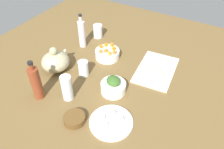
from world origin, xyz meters
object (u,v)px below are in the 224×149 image
(teapot, at_px, (56,61))
(drinking_glass_2, at_px, (98,31))
(plate_tofu, at_px, (111,122))
(bottle_0, at_px, (36,83))
(bowl_small_side, at_px, (74,119))
(drinking_glass_1, at_px, (83,68))
(bowl_carrots, at_px, (107,54))
(cutting_board, at_px, (156,70))
(drinking_glass_0, at_px, (67,88))
(bowl_greens, at_px, (113,87))
(bottle_1, at_px, (82,33))

(teapot, relative_size, drinking_glass_2, 1.92)
(plate_tofu, bearing_deg, drinking_glass_2, 37.36)
(drinking_glass_2, bearing_deg, bottle_0, -174.99)
(bowl_small_side, relative_size, drinking_glass_1, 1.11)
(teapot, relative_size, drinking_glass_1, 1.94)
(bowl_carrots, xyz_separation_m, drinking_glass_2, (0.18, 0.19, 0.02))
(teapot, height_order, drinking_glass_2, teapot)
(cutting_board, distance_m, drinking_glass_0, 0.54)
(bowl_small_side, height_order, drinking_glass_0, drinking_glass_0)
(bowl_small_side, bearing_deg, bowl_greens, -12.79)
(plate_tofu, bearing_deg, drinking_glass_1, 54.87)
(plate_tofu, xyz_separation_m, drinking_glass_0, (0.03, 0.27, 0.07))
(plate_tofu, xyz_separation_m, bottle_1, (0.46, 0.49, 0.09))
(plate_tofu, bearing_deg, bowl_greens, 27.12)
(plate_tofu, relative_size, drinking_glass_2, 2.20)
(plate_tofu, relative_size, teapot, 1.15)
(bottle_0, xyz_separation_m, drinking_glass_1, (0.26, -0.10, -0.05))
(drinking_glass_0, bearing_deg, bottle_0, 116.31)
(cutting_board, relative_size, plate_tofu, 1.56)
(bottle_1, xyz_separation_m, drinking_glass_0, (-0.43, -0.22, -0.03))
(drinking_glass_0, bearing_deg, drinking_glass_1, 11.29)
(cutting_board, bearing_deg, teapot, 118.95)
(bottle_0, relative_size, bottle_1, 0.98)
(teapot, distance_m, drinking_glass_1, 0.17)
(bowl_greens, relative_size, drinking_glass_0, 0.94)
(bowl_carrots, distance_m, teapot, 0.32)
(bottle_1, bearing_deg, bowl_carrots, -98.36)
(bottle_0, height_order, drinking_glass_0, bottle_0)
(bowl_small_side, distance_m, bottle_0, 0.27)
(plate_tofu, xyz_separation_m, bowl_carrots, (0.43, 0.28, 0.02))
(teapot, bearing_deg, drinking_glass_1, -76.07)
(drinking_glass_2, bearing_deg, drinking_glass_1, -158.41)
(bowl_greens, distance_m, drinking_glass_2, 0.57)
(drinking_glass_0, bearing_deg, drinking_glass_2, 18.35)
(plate_tofu, relative_size, drinking_glass_0, 1.44)
(bowl_greens, bearing_deg, bowl_carrots, 36.92)
(bowl_carrots, distance_m, bottle_1, 0.23)
(teapot, xyz_separation_m, bottle_0, (-0.22, -0.07, 0.04))
(bottle_0, bearing_deg, bottle_1, 9.47)
(cutting_board, xyz_separation_m, bowl_greens, (-0.28, 0.13, 0.02))
(drinking_glass_0, relative_size, drinking_glass_1, 1.54)
(cutting_board, distance_m, bowl_small_side, 0.57)
(bowl_small_side, bearing_deg, plate_tofu, -63.82)
(bowl_carrots, height_order, drinking_glass_0, drinking_glass_0)
(cutting_board, distance_m, bowl_carrots, 0.32)
(drinking_glass_0, bearing_deg, bowl_small_side, -131.08)
(cutting_board, distance_m, plate_tofu, 0.47)
(bowl_greens, bearing_deg, bowl_small_side, 167.21)
(plate_tofu, bearing_deg, drinking_glass_0, 84.03)
(plate_tofu, relative_size, drinking_glass_1, 2.22)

